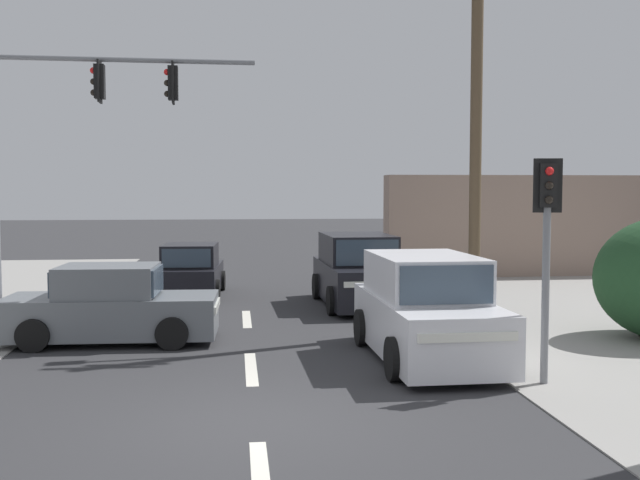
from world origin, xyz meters
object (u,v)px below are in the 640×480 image
utility_pole_midground_right (472,65)px  traffic_signal_mast (60,136)px  hatchback_kerbside_parked (191,272)px  suv_oncoming_mid (426,311)px  suv_oncoming_near (358,272)px  sedan_crossing_left (111,308)px  pedestal_signal_right_kerb (547,232)px

utility_pole_midground_right → traffic_signal_mast: utility_pole_midground_right is taller
hatchback_kerbside_parked → suv_oncoming_mid: bearing=-61.7°
suv_oncoming_near → hatchback_kerbside_parked: size_ratio=1.23×
utility_pole_midground_right → sedan_crossing_left: (-7.67, -0.75, -5.09)m
utility_pole_midground_right → pedestal_signal_right_kerb: 5.98m
hatchback_kerbside_parked → utility_pole_midground_right: bearing=-41.9°
traffic_signal_mast → hatchback_kerbside_parked: size_ratio=1.62×
traffic_signal_mast → sedan_crossing_left: (0.97, -0.28, -3.44)m
suv_oncoming_near → hatchback_kerbside_parked: suv_oncoming_near is taller
traffic_signal_mast → pedestal_signal_right_kerb: bearing=-28.2°
traffic_signal_mast → hatchback_kerbside_parked: 7.47m
suv_oncoming_near → sedan_crossing_left: (-5.74, -4.21, -0.18)m
pedestal_signal_right_kerb → hatchback_kerbside_parked: bearing=119.7°
suv_oncoming_mid → sedan_crossing_left: 6.33m
traffic_signal_mast → hatchback_kerbside_parked: bearing=70.6°
suv_oncoming_mid → suv_oncoming_near: bearing=91.7°
suv_oncoming_mid → suv_oncoming_near: same height
hatchback_kerbside_parked → sedan_crossing_left: (-1.22, -6.54, 0.00)m
utility_pole_midground_right → suv_oncoming_near: utility_pole_midground_right is taller
suv_oncoming_near → sedan_crossing_left: size_ratio=1.07×
traffic_signal_mast → suv_oncoming_near: size_ratio=1.31×
pedestal_signal_right_kerb → sedan_crossing_left: (-7.33, 4.18, -1.71)m
suv_oncoming_mid → pedestal_signal_right_kerb: bearing=-54.4°
pedestal_signal_right_kerb → suv_oncoming_near: size_ratio=0.78×
suv_oncoming_near → sedan_crossing_left: suv_oncoming_near is taller
traffic_signal_mast → suv_oncoming_mid: bearing=-19.9°
utility_pole_midground_right → suv_oncoming_mid: bearing=-120.4°
pedestal_signal_right_kerb → hatchback_kerbside_parked: size_ratio=0.96×
suv_oncoming_mid → hatchback_kerbside_parked: 9.94m
utility_pole_midground_right → traffic_signal_mast: bearing=-176.9°
traffic_signal_mast → suv_oncoming_near: traffic_signal_mast is taller
traffic_signal_mast → sedan_crossing_left: size_ratio=1.40×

